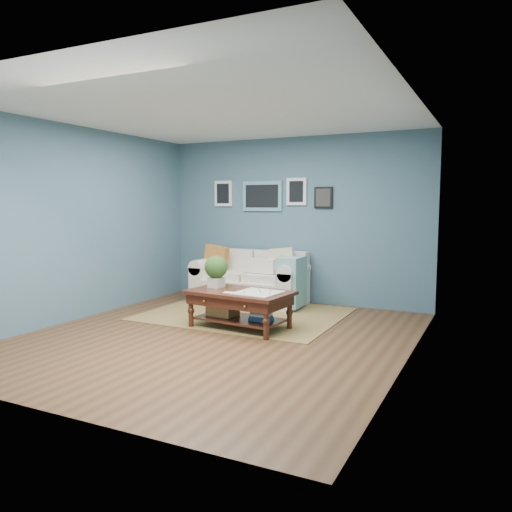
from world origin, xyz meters
The scene contains 4 objects.
room_shell centered at (-0.01, 0.06, 1.36)m, with size 5.00×5.02×2.70m.
area_rug centered at (-0.27, 1.26, 0.01)m, with size 2.78×2.22×0.01m, color brown.
loveseat centered at (-0.49, 2.02, 0.39)m, with size 1.86×0.84×0.95m.
coffee_table centered at (-0.02, 0.51, 0.41)m, with size 1.39×0.90×0.93m.
Camera 1 is at (3.06, -5.15, 1.62)m, focal length 35.00 mm.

